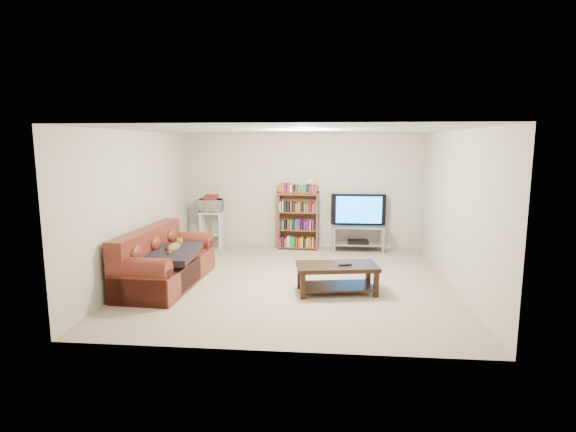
# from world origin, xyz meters

# --- Properties ---
(floor) EXTENTS (5.00, 5.00, 0.00)m
(floor) POSITION_xyz_m (0.00, 0.00, 0.00)
(floor) COLOR #BDA68D
(floor) RESTS_ON ground
(ceiling) EXTENTS (5.00, 5.00, 0.00)m
(ceiling) POSITION_xyz_m (0.00, 0.00, 2.40)
(ceiling) COLOR white
(ceiling) RESTS_ON ground
(wall_back) EXTENTS (5.00, 0.00, 5.00)m
(wall_back) POSITION_xyz_m (0.00, 2.50, 1.20)
(wall_back) COLOR beige
(wall_back) RESTS_ON ground
(wall_front) EXTENTS (5.00, 0.00, 5.00)m
(wall_front) POSITION_xyz_m (0.00, -2.50, 1.20)
(wall_front) COLOR beige
(wall_front) RESTS_ON ground
(wall_left) EXTENTS (0.00, 5.00, 5.00)m
(wall_left) POSITION_xyz_m (-2.50, 0.00, 1.20)
(wall_left) COLOR beige
(wall_left) RESTS_ON ground
(wall_right) EXTENTS (0.00, 5.00, 5.00)m
(wall_right) POSITION_xyz_m (2.50, 0.00, 1.20)
(wall_right) COLOR beige
(wall_right) RESTS_ON ground
(sofa) EXTENTS (0.99, 2.11, 0.88)m
(sofa) POSITION_xyz_m (-2.02, -0.35, 0.31)
(sofa) COLOR maroon
(sofa) RESTS_ON floor
(blanket) EXTENTS (0.84, 1.06, 0.18)m
(blanket) POSITION_xyz_m (-1.84, -0.50, 0.52)
(blanket) COLOR black
(blanket) RESTS_ON sofa
(cat) EXTENTS (0.25, 0.57, 0.17)m
(cat) POSITION_xyz_m (-1.83, -0.31, 0.58)
(cat) COLOR brown
(cat) RESTS_ON sofa
(coffee_table) EXTENTS (1.26, 0.78, 0.43)m
(coffee_table) POSITION_xyz_m (0.71, -0.51, 0.30)
(coffee_table) COLOR black
(coffee_table) RESTS_ON floor
(remote) EXTENTS (0.20, 0.11, 0.02)m
(remote) POSITION_xyz_m (0.83, -0.55, 0.44)
(remote) COLOR black
(remote) RESTS_ON coffee_table
(tv_stand) EXTENTS (1.05, 0.48, 0.52)m
(tv_stand) POSITION_xyz_m (1.19, 2.21, 0.35)
(tv_stand) COLOR #999EA3
(tv_stand) RESTS_ON floor
(television) EXTENTS (1.13, 0.15, 0.65)m
(television) POSITION_xyz_m (1.19, 2.21, 0.85)
(television) COLOR black
(television) RESTS_ON tv_stand
(dvd_player) EXTENTS (0.42, 0.30, 0.06)m
(dvd_player) POSITION_xyz_m (1.19, 2.21, 0.19)
(dvd_player) COLOR black
(dvd_player) RESTS_ON tv_stand
(bookshelf) EXTENTS (0.86, 0.30, 1.22)m
(bookshelf) POSITION_xyz_m (-0.05, 2.25, 0.63)
(bookshelf) COLOR brown
(bookshelf) RESTS_ON floor
(shelf_clutter) EXTENTS (0.62, 0.20, 0.28)m
(shelf_clutter) POSITION_xyz_m (0.04, 2.26, 1.33)
(shelf_clutter) COLOR silver
(shelf_clutter) RESTS_ON bookshelf
(microwave_stand) EXTENTS (0.50, 0.38, 0.78)m
(microwave_stand) POSITION_xyz_m (-1.90, 2.20, 0.50)
(microwave_stand) COLOR silver
(microwave_stand) RESTS_ON floor
(microwave) EXTENTS (0.50, 0.35, 0.27)m
(microwave) POSITION_xyz_m (-1.90, 2.20, 0.91)
(microwave) COLOR silver
(microwave) RESTS_ON microwave_stand
(game_boxes) EXTENTS (0.30, 0.26, 0.05)m
(game_boxes) POSITION_xyz_m (-1.90, 2.20, 1.07)
(game_boxes) COLOR maroon
(game_boxes) RESTS_ON microwave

